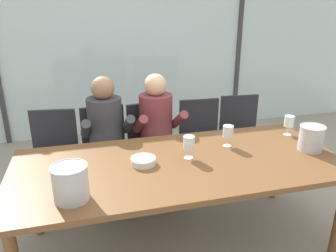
# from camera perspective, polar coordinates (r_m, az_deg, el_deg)

# --- Properties ---
(ground) EXTENTS (14.00, 14.00, 0.00)m
(ground) POSITION_cam_1_polar(r_m,az_deg,el_deg) (3.57, -2.71, -9.83)
(ground) COLOR #9E9384
(window_glass_panel) EXTENTS (7.59, 0.03, 2.60)m
(window_glass_panel) POSITION_cam_1_polar(r_m,az_deg,el_deg) (4.70, -7.28, 14.14)
(window_glass_panel) COLOR silver
(window_glass_panel) RESTS_ON ground
(window_mullion_right) EXTENTS (0.06, 0.06, 2.60)m
(window_mullion_right) POSITION_cam_1_polar(r_m,az_deg,el_deg) (5.20, 12.36, 14.41)
(window_mullion_right) COLOR #38383D
(window_mullion_right) RESTS_ON ground
(hillside_vineyard) EXTENTS (13.59, 2.40, 1.97)m
(hillside_vineyard) POSITION_cam_1_polar(r_m,az_deg,el_deg) (8.71, -10.96, 14.57)
(hillside_vineyard) COLOR #477A38
(hillside_vineyard) RESTS_ON ground
(dining_table) EXTENTS (2.39, 1.05, 0.73)m
(dining_table) POSITION_cam_1_polar(r_m,az_deg,el_deg) (2.40, 2.16, -7.60)
(dining_table) COLOR brown
(dining_table) RESTS_ON ground
(chair_near_curtain) EXTENTS (0.49, 0.49, 0.89)m
(chair_near_curtain) POSITION_cam_1_polar(r_m,az_deg,el_deg) (3.22, -19.41, -4.11)
(chair_near_curtain) COLOR #232328
(chair_near_curtain) RESTS_ON ground
(chair_left_of_center) EXTENTS (0.46, 0.46, 0.89)m
(chair_left_of_center) POSITION_cam_1_polar(r_m,az_deg,el_deg) (3.20, -10.96, -3.44)
(chair_left_of_center) COLOR #232328
(chair_left_of_center) RESTS_ON ground
(chair_center) EXTENTS (0.48, 0.48, 0.89)m
(chair_center) POSITION_cam_1_polar(r_m,az_deg,el_deg) (3.26, -3.06, -2.67)
(chair_center) COLOR #232328
(chair_center) RESTS_ON ground
(chair_right_of_center) EXTENTS (0.46, 0.46, 0.89)m
(chair_right_of_center) POSITION_cam_1_polar(r_m,az_deg,el_deg) (3.40, 5.87, -1.77)
(chair_right_of_center) COLOR #232328
(chair_right_of_center) RESTS_ON ground
(chair_near_window_right) EXTENTS (0.48, 0.48, 0.89)m
(chair_near_window_right) POSITION_cam_1_polar(r_m,az_deg,el_deg) (3.62, 12.73, -0.80)
(chair_near_window_right) COLOR #232328
(chair_near_window_right) RESTS_ON ground
(person_charcoal_jacket) EXTENTS (0.48, 0.63, 1.21)m
(person_charcoal_jacket) POSITION_cam_1_polar(r_m,az_deg,el_deg) (3.03, -10.69, -1.29)
(person_charcoal_jacket) COLOR #38383D
(person_charcoal_jacket) RESTS_ON ground
(person_maroon_top) EXTENTS (0.48, 0.63, 1.21)m
(person_maroon_top) POSITION_cam_1_polar(r_m,az_deg,el_deg) (3.09, -1.70, -0.47)
(person_maroon_top) COLOR brown
(person_maroon_top) RESTS_ON ground
(ice_bucket_primary) EXTENTS (0.19, 0.19, 0.20)m
(ice_bucket_primary) POSITION_cam_1_polar(r_m,az_deg,el_deg) (2.74, 23.91, -1.89)
(ice_bucket_primary) COLOR #B7B7BC
(ice_bucket_primary) RESTS_ON dining_table
(ice_bucket_secondary) EXTENTS (0.21, 0.21, 0.22)m
(ice_bucket_secondary) POSITION_cam_1_polar(r_m,az_deg,el_deg) (1.96, -16.79, -9.45)
(ice_bucket_secondary) COLOR #B7B7BC
(ice_bucket_secondary) RESTS_ON dining_table
(tasting_bowl) EXTENTS (0.18, 0.18, 0.05)m
(tasting_bowl) POSITION_cam_1_polar(r_m,az_deg,el_deg) (2.32, -4.38, -6.16)
(tasting_bowl) COLOR silver
(tasting_bowl) RESTS_ON dining_table
(wine_glass_by_left_taster) EXTENTS (0.08, 0.08, 0.17)m
(wine_glass_by_left_taster) POSITION_cam_1_polar(r_m,az_deg,el_deg) (2.62, 10.51, -1.13)
(wine_glass_by_left_taster) COLOR silver
(wine_glass_by_left_taster) RESTS_ON dining_table
(wine_glass_near_bucket) EXTENTS (0.08, 0.08, 0.17)m
(wine_glass_near_bucket) POSITION_cam_1_polar(r_m,az_deg,el_deg) (2.37, 3.70, -3.08)
(wine_glass_near_bucket) COLOR silver
(wine_glass_near_bucket) RESTS_ON dining_table
(wine_glass_center_pour) EXTENTS (0.08, 0.08, 0.17)m
(wine_glass_center_pour) POSITION_cam_1_polar(r_m,az_deg,el_deg) (2.99, 20.52, 0.63)
(wine_glass_center_pour) COLOR silver
(wine_glass_center_pour) RESTS_ON dining_table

